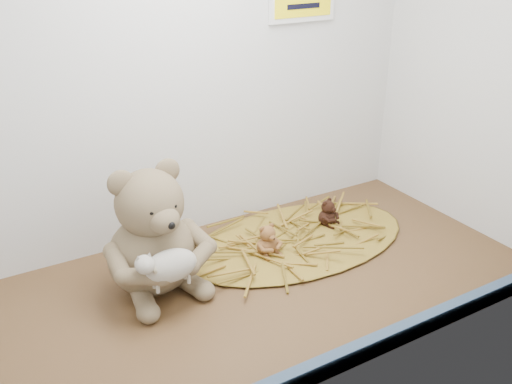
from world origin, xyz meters
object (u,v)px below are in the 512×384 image
mini_teddy_tan (267,238)px  mini_teddy_brown (327,211)px  main_teddy (150,229)px  toy_lamb (171,266)px

mini_teddy_tan → mini_teddy_brown: (20.39, 4.57, -0.29)cm
main_teddy → mini_teddy_tan: (26.60, -1.60, -9.03)cm
main_teddy → mini_teddy_tan: size_ratio=3.72×
main_teddy → mini_teddy_tan: bearing=-9.5°
main_teddy → mini_teddy_brown: main_teddy is taller
toy_lamb → mini_teddy_tan: toy_lamb is taller
main_teddy → mini_teddy_brown: size_ratio=4.03×
main_teddy → toy_lamb: 10.45cm
mini_teddy_tan → main_teddy: bearing=169.8°
mini_teddy_brown → toy_lamb: bearing=167.7°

